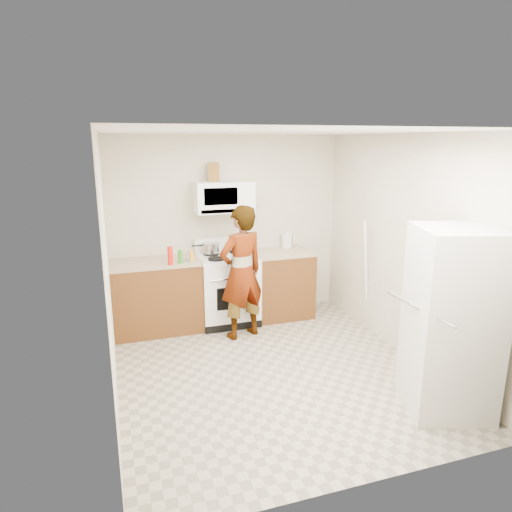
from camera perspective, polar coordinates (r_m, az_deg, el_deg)
name	(u,v)px	position (r m, az deg, el deg)	size (l,w,h in m)	color
floor	(271,370)	(5.10, 1.94, -14.08)	(3.60, 3.60, 0.00)	gray
back_wall	(228,228)	(6.31, -3.53, 3.55)	(3.20, 0.02, 2.50)	beige
right_wall	(405,248)	(5.38, 18.18, 0.99)	(0.02, 3.60, 2.50)	beige
cabinet_left	(157,297)	(6.05, -12.29, -5.07)	(1.12, 0.62, 0.90)	#572B14
counter_left	(155,262)	(5.92, -12.52, -0.79)	(1.14, 0.64, 0.04)	tan
cabinet_right	(281,285)	(6.43, 3.15, -3.60)	(0.80, 0.62, 0.90)	#572B14
counter_right	(281,252)	(6.30, 3.20, 0.45)	(0.82, 0.64, 0.04)	tan
gas_range	(227,288)	(6.19, -3.60, -3.99)	(0.76, 0.65, 1.13)	white
microwave	(224,197)	(6.04, -4.08, 7.38)	(0.76, 0.38, 0.40)	white
person	(241,273)	(5.62, -1.83, -2.10)	(0.61, 0.40, 1.67)	tan
fridge	(452,321)	(4.47, 23.27, -7.52)	(0.70, 0.70, 1.70)	silver
kettle	(287,241)	(6.54, 3.86, 1.93)	(0.15, 0.15, 0.19)	silver
jug	(214,172)	(6.04, -5.30, 10.41)	(0.14, 0.14, 0.24)	brown
saucepan	(211,248)	(6.15, -5.69, 1.03)	(0.24, 0.24, 0.13)	#AEAFB3
tray	(242,256)	(5.95, -1.79, -0.01)	(0.25, 0.16, 0.05)	white
bottle_spray	(170,256)	(5.67, -10.67, 0.03)	(0.07, 0.07, 0.23)	red
bottle_hot_sauce	(192,256)	(5.79, -8.03, -0.01)	(0.05, 0.05, 0.14)	#FEA21C
bottle_green_cap	(180,257)	(5.73, -9.45, -0.08)	(0.05, 0.05, 0.17)	#1D8317
pot_lid	(186,260)	(5.86, -8.71, -0.53)	(0.22, 0.22, 0.01)	white
broom	(366,274)	(6.06, 13.59, -2.26)	(0.03, 0.03, 1.47)	white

